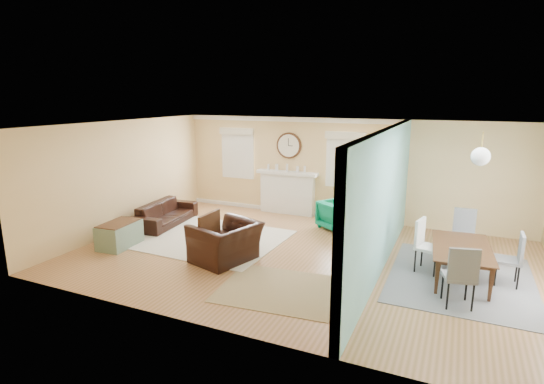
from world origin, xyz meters
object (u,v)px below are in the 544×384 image
at_px(eames_chair, 226,242).
at_px(dining_table, 462,263).
at_px(sofa, 166,213).
at_px(green_chair, 337,215).
at_px(credenza, 377,221).

height_order(eames_chair, dining_table, eames_chair).
relative_size(sofa, green_chair, 2.59).
bearing_deg(sofa, dining_table, -100.04).
bearing_deg(dining_table, sofa, 81.41).
distance_m(credenza, dining_table, 2.38).
height_order(sofa, eames_chair, eames_chair).
xyz_separation_m(eames_chair, dining_table, (4.19, 0.97, -0.08)).
relative_size(green_chair, credenza, 0.51).
relative_size(eames_chair, credenza, 0.81).
xyz_separation_m(sofa, dining_table, (6.79, -0.53, 0.02)).
bearing_deg(credenza, dining_table, -41.98).
relative_size(green_chair, dining_table, 0.44).
bearing_deg(green_chair, credenza, -164.56).
relative_size(credenza, dining_table, 0.86).
relative_size(sofa, dining_table, 1.13).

